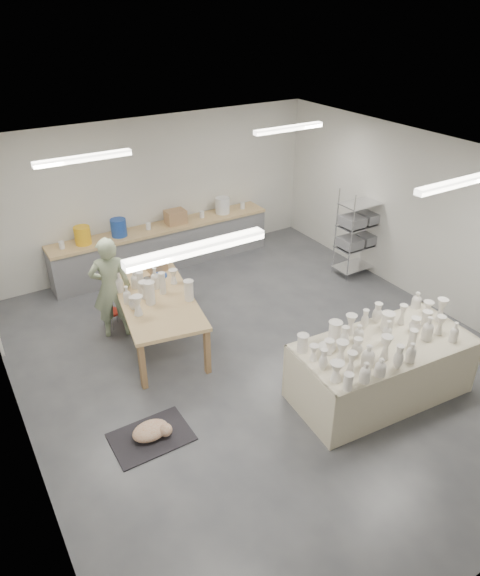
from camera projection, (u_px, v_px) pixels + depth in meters
room at (256, 237)px, 7.05m from camera, size 8.00×8.02×3.00m
back_counter at (164, 245)px, 10.54m from camera, size 4.60×0.60×1.24m
wire_shelf at (359, 231)px, 10.09m from camera, size 0.88×0.48×1.80m
drying_table at (380, 367)px, 7.10m from camera, size 2.56×1.37×1.23m
work_table at (154, 294)px, 8.11m from camera, size 1.48×2.37×1.20m
rug at (151, 437)px, 6.59m from camera, size 1.00×0.70×0.02m
cat at (153, 430)px, 6.54m from camera, size 0.54×0.43×0.21m
potter at (111, 288)px, 8.20m from camera, size 0.74×0.59×1.76m
red_stool at (110, 313)px, 8.71m from camera, size 0.40×0.40×0.29m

